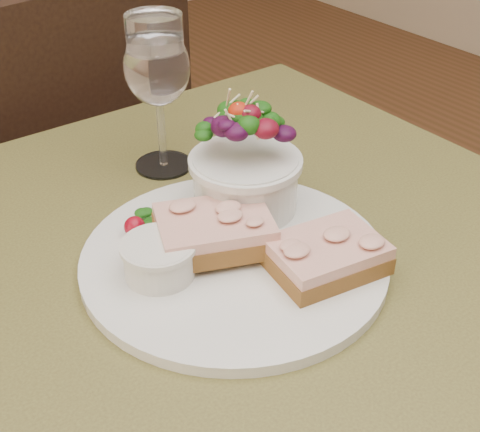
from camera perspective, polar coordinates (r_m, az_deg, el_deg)
cafe_table at (r=0.72m, az=-1.04°, el=-11.32°), size 0.80×0.80×0.75m
chair_far at (r=1.44m, az=-14.87°, el=-4.37°), size 0.48×0.48×0.90m
dinner_plate at (r=0.66m, az=-0.51°, el=-3.67°), size 0.30×0.30×0.01m
sandwich_front at (r=0.64m, az=7.37°, el=-3.35°), size 0.12×0.09×0.03m
sandwich_back at (r=0.65m, az=-2.19°, el=-1.24°), size 0.13×0.12×0.03m
ramekin at (r=0.63m, az=-6.92°, el=-3.55°), size 0.07×0.07×0.04m
salad_bowl at (r=0.70m, az=0.47°, el=4.89°), size 0.11×0.11×0.13m
garnish at (r=0.70m, az=-8.52°, el=-0.62°), size 0.05×0.04×0.02m
wine_glass at (r=0.78m, az=-7.08°, el=12.12°), size 0.08×0.08×0.18m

